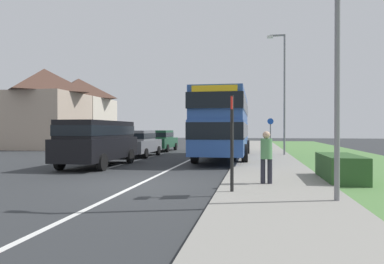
% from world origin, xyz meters
% --- Properties ---
extents(ground_plane, '(120.00, 120.00, 0.00)m').
position_xyz_m(ground_plane, '(0.00, 0.00, 0.00)').
color(ground_plane, '#2D3033').
extents(lane_marking_centre, '(0.14, 60.00, 0.01)m').
position_xyz_m(lane_marking_centre, '(0.00, 8.00, 0.00)').
color(lane_marking_centre, silver).
rests_on(lane_marking_centre, ground_plane).
extents(pavement_near_side, '(3.20, 68.00, 0.12)m').
position_xyz_m(pavement_near_side, '(4.20, 6.00, 0.06)').
color(pavement_near_side, gray).
rests_on(pavement_near_side, ground_plane).
extents(grass_verge_seaward, '(6.00, 68.00, 0.08)m').
position_xyz_m(grass_verge_seaward, '(8.50, 6.00, 0.04)').
color(grass_verge_seaward, '#517F42').
rests_on(grass_verge_seaward, ground_plane).
extents(roadside_hedge, '(1.10, 2.80, 0.90)m').
position_xyz_m(roadside_hedge, '(6.30, 1.51, 0.45)').
color(roadside_hedge, '#2D5128').
rests_on(roadside_hedge, ground_plane).
extents(double_decker_bus, '(2.80, 10.73, 3.70)m').
position_xyz_m(double_decker_bus, '(1.85, 10.10, 2.14)').
color(double_decker_bus, '#284C93').
rests_on(double_decker_bus, ground_plane).
extents(parked_van_black, '(2.11, 5.43, 2.11)m').
position_xyz_m(parked_van_black, '(-3.57, 4.93, 1.26)').
color(parked_van_black, black).
rests_on(parked_van_black, ground_plane).
extents(parked_car_grey, '(1.89, 4.55, 1.65)m').
position_xyz_m(parked_car_grey, '(-3.60, 10.93, 0.91)').
color(parked_car_grey, slate).
rests_on(parked_car_grey, ground_plane).
extents(parked_car_dark_green, '(1.94, 4.59, 1.64)m').
position_xyz_m(parked_car_dark_green, '(-3.74, 16.75, 0.90)').
color(parked_car_dark_green, '#19472D').
rests_on(parked_car_dark_green, ground_plane).
extents(pedestrian_at_stop, '(0.34, 0.34, 1.67)m').
position_xyz_m(pedestrian_at_stop, '(3.92, 0.14, 0.98)').
color(pedestrian_at_stop, '#23232D').
rests_on(pedestrian_at_stop, ground_plane).
extents(bus_stop_sign, '(0.09, 0.52, 2.60)m').
position_xyz_m(bus_stop_sign, '(3.00, -1.37, 1.54)').
color(bus_stop_sign, black).
rests_on(bus_stop_sign, ground_plane).
extents(cycle_route_sign, '(0.44, 0.08, 2.52)m').
position_xyz_m(cycle_route_sign, '(4.72, 15.82, 1.43)').
color(cycle_route_sign, slate).
rests_on(cycle_route_sign, ground_plane).
extents(street_lamp_near, '(1.14, 0.20, 6.52)m').
position_xyz_m(street_lamp_near, '(5.29, -2.15, 3.79)').
color(street_lamp_near, slate).
rests_on(street_lamp_near, ground_plane).
extents(street_lamp_mid, '(1.14, 0.20, 7.70)m').
position_xyz_m(street_lamp_mid, '(5.34, 12.53, 4.40)').
color(street_lamp_mid, slate).
rests_on(street_lamp_mid, ground_plane).
extents(house_terrace_far_side, '(6.20, 12.45, 7.11)m').
position_xyz_m(house_terrace_far_side, '(-14.84, 21.53, 3.55)').
color(house_terrace_far_side, tan).
rests_on(house_terrace_far_side, ground_plane).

